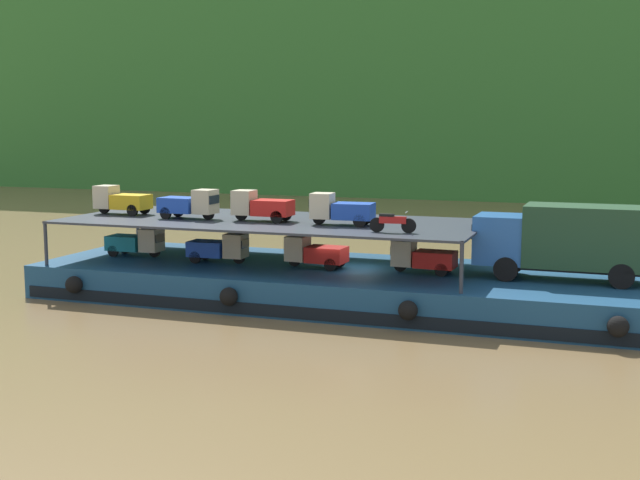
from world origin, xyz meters
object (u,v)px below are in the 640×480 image
mini_truck_upper_stern (121,200)px  mini_truck_upper_fore (261,206)px  mini_truck_lower_aft (219,248)px  mini_truck_upper_mid (190,204)px  covered_lorry (565,240)px  mini_truck_lower_mid (315,252)px  mini_truck_lower_fore (423,257)px  motorcycle_upper_port (392,222)px  cargo_barge (350,285)px  mini_truck_lower_stern (136,242)px  mini_truck_upper_bow (341,209)px

mini_truck_upper_stern → mini_truck_upper_fore: bearing=-2.4°
mini_truck_lower_aft → mini_truck_upper_mid: (-1.37, -0.20, 2.00)m
covered_lorry → mini_truck_lower_mid: (-10.65, -0.59, -1.00)m
mini_truck_lower_fore → motorcycle_upper_port: size_ratio=1.46×
cargo_barge → covered_lorry: size_ratio=3.58×
mini_truck_lower_stern → mini_truck_upper_mid: size_ratio=0.99×
mini_truck_upper_mid → mini_truck_lower_aft: bearing=8.4°
cargo_barge → motorcycle_upper_port: 4.68m
mini_truck_upper_stern → mini_truck_lower_fore: bearing=0.5°
cargo_barge → mini_truck_upper_mid: mini_truck_upper_mid is taller
mini_truck_lower_stern → mini_truck_lower_fore: (14.06, 0.17, 0.00)m
mini_truck_lower_aft → mini_truck_upper_stern: size_ratio=1.01×
cargo_barge → mini_truck_upper_mid: size_ratio=10.11×
covered_lorry → motorcycle_upper_port: size_ratio=4.14×
mini_truck_lower_mid → cargo_barge: bearing=13.2°
mini_truck_lower_fore → motorcycle_upper_port: motorcycle_upper_port is taller
covered_lorry → mini_truck_lower_fore: (-5.85, -0.27, -1.00)m
cargo_barge → mini_truck_lower_stern: mini_truck_lower_stern is taller
mini_truck_upper_bow → mini_truck_upper_mid: bearing=-179.4°
mini_truck_lower_stern → mini_truck_upper_fore: size_ratio=1.00×
mini_truck_upper_stern → mini_truck_upper_fore: (7.52, -0.32, 0.00)m
mini_truck_upper_bow → mini_truck_upper_stern: bearing=177.5°
mini_truck_lower_mid → mini_truck_lower_fore: (4.81, 0.32, 0.00)m
mini_truck_lower_aft → mini_truck_upper_fore: mini_truck_upper_fore is taller
cargo_barge → covered_lorry: 9.46m
mini_truck_upper_mid → mini_truck_upper_fore: (3.49, 0.26, 0.00)m
covered_lorry → mini_truck_upper_bow: 9.43m
mini_truck_upper_stern → mini_truck_upper_mid: size_ratio=0.99×
mini_truck_lower_aft → mini_truck_lower_fore: (9.44, 0.51, 0.00)m
mini_truck_lower_fore → mini_truck_upper_stern: (-14.85, -0.14, 2.00)m
mini_truck_lower_mid → mini_truck_upper_bow: bearing=-13.4°
mini_truck_lower_mid → mini_truck_upper_bow: mini_truck_upper_bow is taller
mini_truck_upper_fore → mini_truck_upper_bow: size_ratio=0.99×
mini_truck_lower_fore → mini_truck_upper_fore: 7.61m
mini_truck_upper_fore → motorcycle_upper_port: (6.57, -1.83, -0.26)m
mini_truck_upper_mid → motorcycle_upper_port: (10.06, -1.57, -0.26)m
mini_truck_lower_stern → mini_truck_lower_fore: size_ratio=0.99×
mini_truck_lower_stern → mini_truck_lower_mid: (9.25, -0.15, 0.00)m
mini_truck_upper_stern → mini_truck_upper_bow: (11.36, -0.49, 0.00)m
covered_lorry → mini_truck_upper_bow: size_ratio=2.82×
mini_truck_lower_aft → cargo_barge: bearing=5.1°
mini_truck_upper_stern → mini_truck_upper_bow: same height
mini_truck_upper_stern → covered_lorry: bearing=1.1°
cargo_barge → mini_truck_lower_stern: 10.87m
cargo_barge → motorcycle_upper_port: bearing=-42.6°
mini_truck_upper_mid → mini_truck_upper_bow: bearing=0.6°
covered_lorry → mini_truck_lower_aft: bearing=-177.1°
cargo_barge → mini_truck_lower_fore: mini_truck_lower_fore is taller
mini_truck_upper_stern → mini_truck_upper_mid: 4.08m
mini_truck_lower_mid → mini_truck_lower_fore: bearing=3.8°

